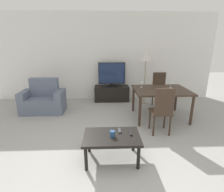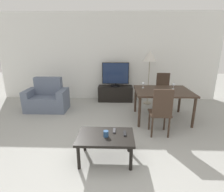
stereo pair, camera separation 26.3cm
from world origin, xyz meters
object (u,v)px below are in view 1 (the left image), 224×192
dining_table (161,92)px  remote_secondary (131,133)px  wine_glass_center (171,84)px  tv_stand (112,93)px  dining_chair_far (160,88)px  wine_glass_left (142,83)px  tv (112,74)px  armchair (44,100)px  dining_chair_near (162,109)px  cup_white_near (112,134)px  coffee_table (112,139)px  remote_primary (120,131)px  floor_lamp (146,58)px

dining_table → remote_secondary: size_ratio=8.59×
wine_glass_center → remote_secondary: bearing=-126.1°
tv_stand → dining_chair_far: 1.50m
wine_glass_left → wine_glass_center: 0.72m
tv → wine_glass_center: 1.89m
armchair → dining_chair_near: dining_chair_near is taller
tv_stand → dining_table: dining_table is taller
armchair → cup_white_near: size_ratio=11.77×
coffee_table → cup_white_near: 0.10m
cup_white_near → remote_primary: bearing=54.2°
dining_chair_far → remote_primary: bearing=-120.2°
armchair → tv_stand: bearing=24.6°
tv → wine_glass_left: 1.36m
tv → remote_primary: bearing=-89.6°
dining_table → remote_primary: size_ratio=8.59×
tv_stand → coffee_table: (-0.11, -2.99, 0.13)m
armchair → wine_glass_center: size_ratio=7.54×
remote_secondary → cup_white_near: cup_white_near is taller
coffee_table → cup_white_near: cup_white_near is taller
remote_primary → remote_secondary: bearing=-27.4°
wine_glass_left → armchair: bearing=172.9°
tv → dining_chair_near: size_ratio=0.84×
armchair → wine_glass_left: (2.57, -0.32, 0.52)m
dining_chair_far → floor_lamp: 0.97m
floor_lamp → wine_glass_left: floor_lamp is taller
cup_white_near → wine_glass_center: size_ratio=0.64×
cup_white_near → wine_glass_left: 2.05m
remote_primary → wine_glass_center: (1.39, 1.58, 0.40)m
remote_primary → cup_white_near: (-0.12, -0.17, 0.04)m
wine_glass_center → cup_white_near: bearing=-130.7°
dining_chair_far → wine_glass_left: dining_chair_far is taller
tv_stand → remote_secondary: bearing=-86.4°
floor_lamp → cup_white_near: (-1.09, -2.78, -0.91)m
coffee_table → dining_chair_near: bearing=37.6°
dining_table → wine_glass_center: size_ratio=8.82×
coffee_table → tv_stand: bearing=87.9°
dining_chair_far → cup_white_near: size_ratio=10.51×
dining_table → dining_chair_near: bearing=-105.2°
remote_secondary → tv: bearing=93.7°
coffee_table → dining_chair_near: size_ratio=0.89×
cup_white_near → wine_glass_center: wine_glass_center is taller
dining_chair_near → wine_glass_center: bearing=62.1°
remote_primary → tv_stand: bearing=90.4°
remote_secondary → tv_stand: bearing=93.6°
armchair → floor_lamp: floor_lamp is taller
remote_primary → cup_white_near: size_ratio=1.60×
dining_table → armchair: bearing=170.1°
tv_stand → remote_primary: size_ratio=7.22×
floor_lamp → remote_primary: (-0.97, -2.61, -0.95)m
tv → dining_chair_far: tv is taller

